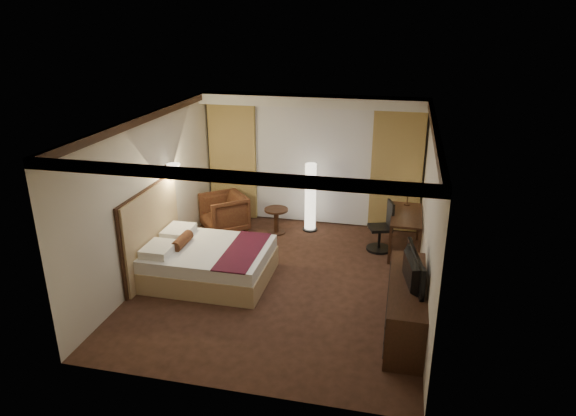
% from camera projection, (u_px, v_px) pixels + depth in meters
% --- Properties ---
extents(floor, '(4.50, 5.50, 0.01)m').
position_uv_depth(floor, '(283.00, 280.00, 8.58)').
color(floor, black).
rests_on(floor, ground).
extents(ceiling, '(4.50, 5.50, 0.01)m').
position_uv_depth(ceiling, '(282.00, 120.00, 7.62)').
color(ceiling, white).
rests_on(ceiling, back_wall).
extents(back_wall, '(4.50, 0.02, 2.70)m').
position_uv_depth(back_wall, '(313.00, 160.00, 10.61)').
color(back_wall, beige).
rests_on(back_wall, floor).
extents(left_wall, '(0.02, 5.50, 2.70)m').
position_uv_depth(left_wall, '(152.00, 194.00, 8.57)').
color(left_wall, beige).
rests_on(left_wall, floor).
extents(right_wall, '(0.02, 5.50, 2.70)m').
position_uv_depth(right_wall, '(429.00, 217.00, 7.63)').
color(right_wall, beige).
rests_on(right_wall, floor).
extents(crown_molding, '(4.50, 5.50, 0.12)m').
position_uv_depth(crown_molding, '(282.00, 124.00, 7.64)').
color(crown_molding, black).
rests_on(crown_molding, ceiling).
extents(soffit, '(4.50, 0.50, 0.20)m').
position_uv_depth(soffit, '(312.00, 101.00, 9.94)').
color(soffit, white).
rests_on(soffit, ceiling).
extents(curtain_sheer, '(2.48, 0.04, 2.45)m').
position_uv_depth(curtain_sheer, '(313.00, 166.00, 10.57)').
color(curtain_sheer, silver).
rests_on(curtain_sheer, back_wall).
extents(curtain_left_drape, '(1.00, 0.14, 2.45)m').
position_uv_depth(curtain_left_drape, '(233.00, 161.00, 10.87)').
color(curtain_left_drape, tan).
rests_on(curtain_left_drape, back_wall).
extents(curtain_right_drape, '(1.00, 0.14, 2.45)m').
position_uv_depth(curtain_right_drape, '(396.00, 172.00, 10.16)').
color(curtain_right_drape, tan).
rests_on(curtain_right_drape, back_wall).
extents(wall_sconce, '(0.24, 0.24, 0.24)m').
position_uv_depth(wall_sconce, '(174.00, 170.00, 8.96)').
color(wall_sconce, white).
rests_on(wall_sconce, left_wall).
extents(bed, '(1.97, 1.54, 0.58)m').
position_uv_depth(bed, '(210.00, 263.00, 8.54)').
color(bed, white).
rests_on(bed, floor).
extents(headboard, '(0.12, 1.84, 1.50)m').
position_uv_depth(headboard, '(152.00, 232.00, 8.59)').
color(headboard, tan).
rests_on(headboard, floor).
extents(armchair, '(1.11, 1.12, 0.84)m').
position_uv_depth(armchair, '(224.00, 211.00, 10.44)').
color(armchair, '#431C14').
rests_on(armchair, floor).
extents(side_table, '(0.48, 0.48, 0.53)m').
position_uv_depth(side_table, '(276.00, 221.00, 10.35)').
color(side_table, black).
rests_on(side_table, floor).
extents(floor_lamp, '(0.30, 0.30, 1.43)m').
position_uv_depth(floor_lamp, '(310.00, 197.00, 10.34)').
color(floor_lamp, white).
rests_on(floor_lamp, floor).
extents(desk, '(0.55, 1.28, 0.75)m').
position_uv_depth(desk, '(405.00, 233.00, 9.51)').
color(desk, black).
rests_on(desk, floor).
extents(desk_lamp, '(0.18, 0.18, 0.34)m').
position_uv_depth(desk_lamp, '(408.00, 196.00, 9.77)').
color(desk_lamp, '#FFD899').
rests_on(desk_lamp, desk).
extents(office_chair, '(0.59, 0.59, 0.97)m').
position_uv_depth(office_chair, '(380.00, 226.00, 9.53)').
color(office_chair, black).
rests_on(office_chair, floor).
extents(dresser, '(0.50, 1.96, 0.76)m').
position_uv_depth(dresser, '(406.00, 306.00, 7.10)').
color(dresser, black).
rests_on(dresser, floor).
extents(television, '(0.78, 1.13, 0.14)m').
position_uv_depth(television, '(408.00, 262.00, 6.87)').
color(television, black).
rests_on(television, dresser).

